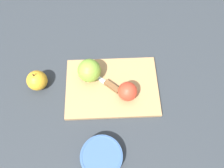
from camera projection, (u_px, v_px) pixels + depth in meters
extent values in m
plane|color=#282D33|center=(112.00, 88.00, 0.85)|extent=(4.00, 4.00, 0.00)
cube|color=#A37A4C|center=(112.00, 87.00, 0.84)|extent=(0.37, 0.27, 0.02)
sphere|color=red|center=(128.00, 91.00, 0.79)|extent=(0.07, 0.07, 0.07)
cylinder|color=beige|center=(126.00, 93.00, 0.78)|extent=(0.05, 0.05, 0.07)
sphere|color=olive|center=(89.00, 71.00, 0.81)|extent=(0.09, 0.09, 0.09)
cylinder|color=beige|center=(90.00, 69.00, 0.82)|extent=(0.08, 0.03, 0.08)
cube|color=silver|center=(95.00, 75.00, 0.85)|extent=(0.09, 0.07, 0.00)
cube|color=brown|center=(112.00, 86.00, 0.82)|extent=(0.06, 0.05, 0.02)
sphere|color=gold|center=(37.00, 80.00, 0.82)|extent=(0.08, 0.08, 0.08)
cylinder|color=#4C3319|center=(33.00, 75.00, 0.78)|extent=(0.01, 0.01, 0.01)
cylinder|color=#33517F|center=(102.00, 157.00, 0.72)|extent=(0.14, 0.14, 0.04)
torus|color=#33517F|center=(101.00, 156.00, 0.71)|extent=(0.14, 0.14, 0.01)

